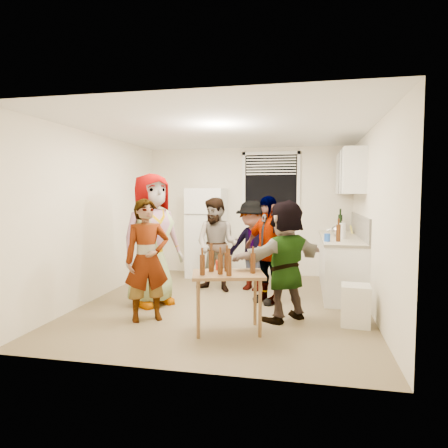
% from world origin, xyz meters
% --- Properties ---
extents(room, '(4.00, 4.50, 2.50)m').
position_xyz_m(room, '(0.00, 0.00, 0.00)').
color(room, white).
rests_on(room, ground).
extents(window, '(1.12, 0.10, 1.06)m').
position_xyz_m(window, '(0.45, 2.21, 1.85)').
color(window, white).
rests_on(window, room).
extents(refrigerator, '(0.70, 0.70, 1.70)m').
position_xyz_m(refrigerator, '(-0.75, 1.88, 0.85)').
color(refrigerator, white).
rests_on(refrigerator, ground).
extents(counter_lower, '(0.60, 2.20, 0.86)m').
position_xyz_m(counter_lower, '(1.70, 1.15, 0.43)').
color(counter_lower, white).
rests_on(counter_lower, ground).
extents(countertop, '(0.64, 2.22, 0.04)m').
position_xyz_m(countertop, '(1.70, 1.15, 0.88)').
color(countertop, beige).
rests_on(countertop, counter_lower).
extents(backsplash, '(0.03, 2.20, 0.36)m').
position_xyz_m(backsplash, '(1.99, 1.15, 1.08)').
color(backsplash, '#B9B4A8').
rests_on(backsplash, countertop).
extents(upper_cabinets, '(0.34, 1.60, 0.70)m').
position_xyz_m(upper_cabinets, '(1.83, 1.35, 1.95)').
color(upper_cabinets, white).
rests_on(upper_cabinets, room).
extents(kettle, '(0.31, 0.28, 0.21)m').
position_xyz_m(kettle, '(1.65, 1.21, 0.90)').
color(kettle, silver).
rests_on(kettle, countertop).
extents(paper_towel, '(0.11, 0.11, 0.24)m').
position_xyz_m(paper_towel, '(1.68, 0.83, 0.90)').
color(paper_towel, white).
rests_on(paper_towel, countertop).
extents(wine_bottle, '(0.08, 0.08, 0.31)m').
position_xyz_m(wine_bottle, '(1.75, 2.03, 0.90)').
color(wine_bottle, black).
rests_on(wine_bottle, countertop).
extents(beer_bottle_counter, '(0.07, 0.07, 0.25)m').
position_xyz_m(beer_bottle_counter, '(1.60, 0.46, 0.90)').
color(beer_bottle_counter, '#47230C').
rests_on(beer_bottle_counter, countertop).
extents(blue_cup, '(0.09, 0.09, 0.12)m').
position_xyz_m(blue_cup, '(1.44, 0.43, 0.90)').
color(blue_cup, blue).
rests_on(blue_cup, countertop).
extents(picture_frame, '(0.02, 0.16, 0.13)m').
position_xyz_m(picture_frame, '(1.92, 1.75, 0.97)').
color(picture_frame, '#F3DE49').
rests_on(picture_frame, countertop).
extents(trash_bin, '(0.36, 0.36, 0.50)m').
position_xyz_m(trash_bin, '(1.74, -0.61, 0.25)').
color(trash_bin, white).
rests_on(trash_bin, ground).
extents(serving_table, '(0.93, 0.74, 0.69)m').
position_xyz_m(serving_table, '(0.26, -1.13, 0.00)').
color(serving_table, brown).
rests_on(serving_table, ground).
extents(beer_bottle_table, '(0.06, 0.06, 0.25)m').
position_xyz_m(beer_bottle_table, '(0.05, -1.08, 0.69)').
color(beer_bottle_table, '#47230C').
rests_on(beer_bottle_table, serving_table).
extents(red_cup, '(0.09, 0.09, 0.12)m').
position_xyz_m(red_cup, '(0.12, -0.97, 0.69)').
color(red_cup, red).
rests_on(red_cup, serving_table).
extents(guest_grey, '(2.06, 1.89, 0.60)m').
position_xyz_m(guest_grey, '(-1.04, -0.22, 0.00)').
color(guest_grey, '#989898').
rests_on(guest_grey, ground).
extents(guest_stripe, '(1.31, 1.60, 0.37)m').
position_xyz_m(guest_stripe, '(-0.82, -0.92, 0.00)').
color(guest_stripe, '#141933').
rests_on(guest_stripe, ground).
extents(guest_back_left, '(1.04, 1.66, 0.58)m').
position_xyz_m(guest_back_left, '(-0.29, 0.74, 0.00)').
color(guest_back_left, brown).
rests_on(guest_back_left, ground).
extents(guest_back_right, '(1.41, 1.73, 0.55)m').
position_xyz_m(guest_back_right, '(0.26, 0.92, 0.00)').
color(guest_back_right, '#3A3A3F').
rests_on(guest_back_right, ground).
extents(guest_black, '(1.71, 1.80, 0.38)m').
position_xyz_m(guest_black, '(0.59, 0.21, 0.00)').
color(guest_black, black).
rests_on(guest_black, ground).
extents(guest_orange, '(2.09, 2.09, 0.45)m').
position_xyz_m(guest_orange, '(0.88, -0.57, 0.00)').
color(guest_orange, '#D47B4D').
rests_on(guest_orange, ground).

